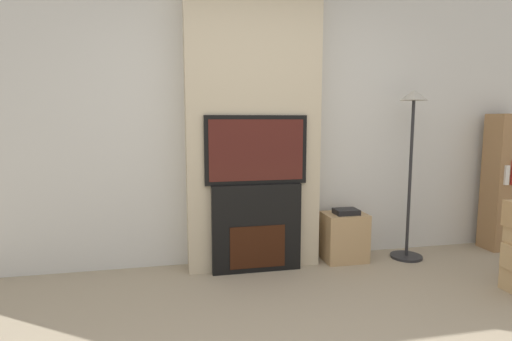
{
  "coord_description": "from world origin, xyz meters",
  "views": [
    {
      "loc": [
        -0.73,
        -1.71,
        1.36
      ],
      "look_at": [
        0.0,
        1.72,
        0.92
      ],
      "focal_mm": 28.0,
      "sensor_mm": 36.0,
      "label": 1
    }
  ],
  "objects_px": {
    "fireplace": "(256,228)",
    "media_stand": "(344,236)",
    "television": "(256,150)",
    "floor_lamp": "(412,145)",
    "bookshelf": "(505,182)"
  },
  "relations": [
    {
      "from": "television",
      "to": "floor_lamp",
      "type": "distance_m",
      "value": 1.53
    },
    {
      "from": "floor_lamp",
      "to": "media_stand",
      "type": "height_order",
      "value": "floor_lamp"
    },
    {
      "from": "floor_lamp",
      "to": "bookshelf",
      "type": "xyz_separation_m",
      "value": [
        1.16,
        0.06,
        -0.41
      ]
    },
    {
      "from": "media_stand",
      "to": "bookshelf",
      "type": "relative_size",
      "value": 0.36
    },
    {
      "from": "television",
      "to": "media_stand",
      "type": "height_order",
      "value": "television"
    },
    {
      "from": "fireplace",
      "to": "media_stand",
      "type": "xyz_separation_m",
      "value": [
        0.89,
        0.08,
        -0.15
      ]
    },
    {
      "from": "floor_lamp",
      "to": "bookshelf",
      "type": "bearing_deg",
      "value": 3.19
    },
    {
      "from": "television",
      "to": "floor_lamp",
      "type": "xyz_separation_m",
      "value": [
        1.53,
        0.01,
        0.02
      ]
    },
    {
      "from": "bookshelf",
      "to": "floor_lamp",
      "type": "bearing_deg",
      "value": -176.81
    },
    {
      "from": "television",
      "to": "floor_lamp",
      "type": "height_order",
      "value": "floor_lamp"
    },
    {
      "from": "fireplace",
      "to": "television",
      "type": "height_order",
      "value": "television"
    },
    {
      "from": "television",
      "to": "media_stand",
      "type": "relative_size",
      "value": 1.77
    },
    {
      "from": "fireplace",
      "to": "television",
      "type": "distance_m",
      "value": 0.7
    },
    {
      "from": "fireplace",
      "to": "bookshelf",
      "type": "height_order",
      "value": "bookshelf"
    },
    {
      "from": "fireplace",
      "to": "bookshelf",
      "type": "relative_size",
      "value": 0.57
    }
  ]
}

